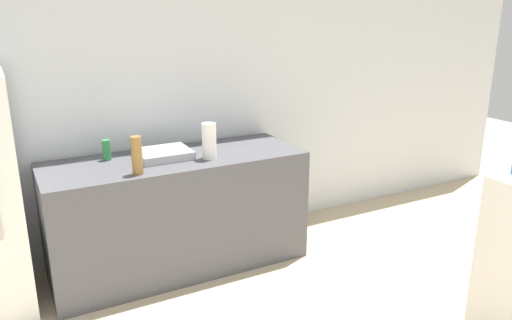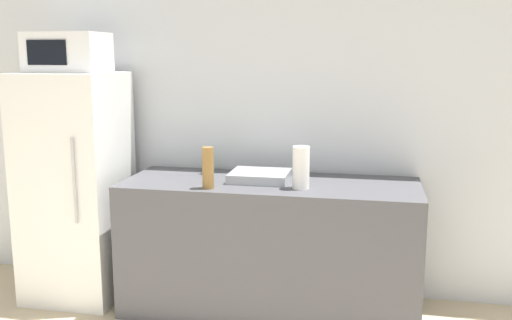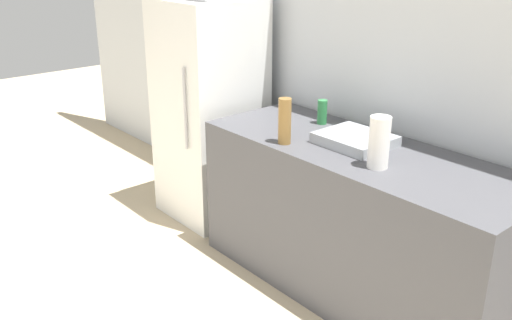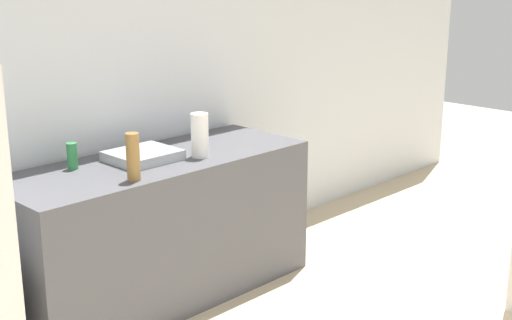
% 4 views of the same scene
% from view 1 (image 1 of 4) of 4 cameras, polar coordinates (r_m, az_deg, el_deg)
% --- Properties ---
extents(wall_back, '(8.00, 0.06, 2.60)m').
position_cam_1_polar(wall_back, '(4.10, -11.42, 7.25)').
color(wall_back, silver).
rests_on(wall_back, ground_plane).
extents(counter, '(1.95, 0.72, 0.89)m').
position_cam_1_polar(counter, '(3.95, -8.95, -5.94)').
color(counter, '#4C4C51').
rests_on(counter, ground_plane).
extents(sink_basin, '(0.39, 0.34, 0.06)m').
position_cam_1_polar(sink_basin, '(3.80, -10.50, 0.70)').
color(sink_basin, '#9EA3A8').
rests_on(sink_basin, counter).
extents(bottle_tall, '(0.07, 0.07, 0.26)m').
position_cam_1_polar(bottle_tall, '(3.43, -13.46, 0.52)').
color(bottle_tall, olive).
rests_on(bottle_tall, counter).
extents(bottle_short, '(0.06, 0.06, 0.15)m').
position_cam_1_polar(bottle_short, '(3.83, -16.72, 1.10)').
color(bottle_short, '#2D7F42').
rests_on(bottle_short, counter).
extents(paper_towel_roll, '(0.11, 0.11, 0.27)m').
position_cam_1_polar(paper_towel_roll, '(3.70, -5.38, 2.17)').
color(paper_towel_roll, white).
rests_on(paper_towel_roll, counter).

